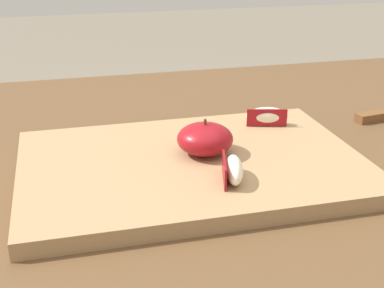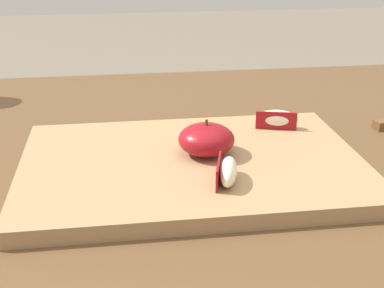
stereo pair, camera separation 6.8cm
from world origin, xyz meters
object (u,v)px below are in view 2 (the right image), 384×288
at_px(apple_wedge_left, 277,119).
at_px(apple_wedge_middle, 227,172).
at_px(apple_half_skin_up, 206,139).
at_px(cutting_board, 192,166).

height_order(apple_wedge_left, apple_wedge_middle, same).
bearing_deg(apple_wedge_middle, apple_half_skin_up, 96.89).
relative_size(cutting_board, apple_wedge_left, 6.66).
height_order(apple_half_skin_up, apple_wedge_left, apple_half_skin_up).
xyz_separation_m(apple_wedge_left, apple_wedge_middle, (-0.11, -0.16, 0.00)).
height_order(cutting_board, apple_wedge_left, apple_wedge_left).
xyz_separation_m(apple_half_skin_up, apple_wedge_left, (0.12, 0.08, -0.01)).
relative_size(cutting_board, apple_half_skin_up, 5.94).
distance_m(apple_half_skin_up, apple_wedge_middle, 0.09).
relative_size(apple_half_skin_up, apple_wedge_left, 1.12).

